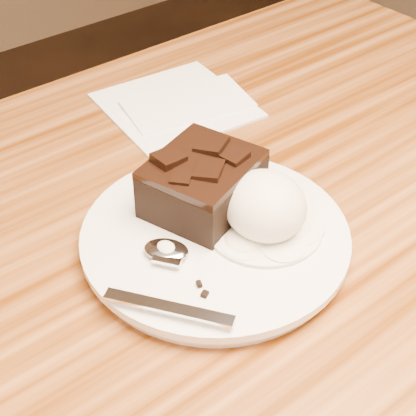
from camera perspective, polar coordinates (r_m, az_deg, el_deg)
plate at (r=0.59m, az=0.61°, el=-2.75°), size 0.24×0.24×0.02m
brownie at (r=0.60m, az=-0.47°, el=1.87°), size 0.12×0.11×0.04m
ice_cream_scoop at (r=0.57m, az=4.92°, el=0.19°), size 0.07×0.07×0.06m
melt_puddle at (r=0.59m, az=4.79°, el=-1.60°), size 0.10×0.10×0.00m
spoon at (r=0.56m, az=-3.60°, el=-3.75°), size 0.11×0.14×0.01m
napkin at (r=0.79m, az=-2.78°, el=8.90°), size 0.17×0.17×0.01m
crumb_a at (r=0.53m, az=-0.28°, el=-7.42°), size 0.01×0.01×0.00m
crumb_b at (r=0.58m, az=0.16°, el=-2.12°), size 0.01×0.01×0.00m
crumb_c at (r=0.53m, az=-0.77°, el=-6.57°), size 0.01×0.01×0.00m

